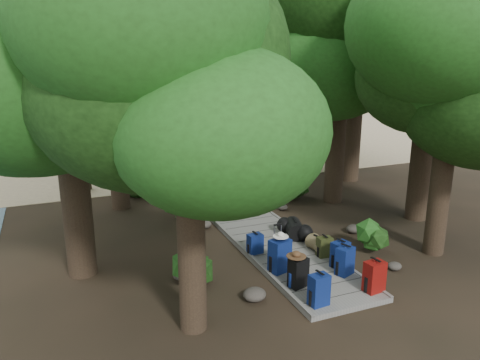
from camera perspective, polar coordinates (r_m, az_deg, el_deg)
name	(u,v)px	position (r m, az deg, el deg)	size (l,w,h in m)	color
ground	(254,229)	(14.07, 1.72, -5.98)	(120.00, 120.00, 0.00)	#332519
sand_beach	(146,139)	(28.92, -11.35, 4.96)	(40.00, 22.00, 0.02)	#C7B086
boardwalk	(241,216)	(14.91, 0.15, -4.46)	(2.00, 12.00, 0.12)	slate
backpack_left_a	(319,288)	(9.88, 9.61, -12.89)	(0.39, 0.28, 0.74)	navy
backpack_left_b	(298,271)	(10.52, 7.12, -10.94)	(0.40, 0.29, 0.74)	black
backpack_left_c	(280,254)	(11.11, 4.87, -8.96)	(0.47, 0.34, 0.88)	navy
backpack_left_d	(255,243)	(12.08, 1.85, -7.64)	(0.37, 0.27, 0.57)	navy
backpack_right_a	(374,275)	(10.65, 16.08, -11.06)	(0.42, 0.30, 0.76)	maroon
backpack_right_b	(345,259)	(11.24, 12.68, -9.42)	(0.41, 0.29, 0.74)	navy
backpack_right_c	(340,253)	(11.58, 12.11, -8.70)	(0.41, 0.29, 0.70)	navy
backpack_right_d	(325,246)	(12.09, 10.27, -7.90)	(0.36, 0.26, 0.56)	#323E17
duffel_right_khaki	(317,244)	(12.44, 9.40, -7.65)	(0.37, 0.55, 0.37)	brown
duffel_right_black	(294,229)	(13.18, 6.66, -5.92)	(0.48, 0.76, 0.48)	black
suitcase_on_boardwalk	(277,253)	(11.53, 4.56, -8.83)	(0.37, 0.21, 0.58)	black
lone_suitcase_on_sand	(189,161)	(21.34, -6.30, 2.33)	(0.39, 0.22, 0.61)	black
hat_brown	(296,254)	(10.28, 6.88, -8.90)	(0.43, 0.43, 0.13)	#51351E
hat_white	(281,234)	(10.90, 4.99, -6.59)	(0.37, 0.37, 0.12)	silver
kayak	(103,163)	(22.32, -16.34, 1.98)	(0.67, 3.06, 0.31)	red
sun_lounger	(229,150)	(23.52, -1.38, 3.68)	(0.63, 1.95, 0.63)	silver
tree_right_a	(450,110)	(12.56, 24.18, 7.80)	(4.51, 4.51, 7.52)	black
tree_right_b	(431,66)	(15.10, 22.29, 12.78)	(5.29, 5.29, 9.45)	black
tree_right_c	(340,66)	(16.15, 12.08, 13.41)	(5.38, 5.38, 9.31)	black
tree_right_d	(357,45)	(19.17, 14.12, 15.66)	(5.84, 5.84, 10.70)	black
tree_right_e	(288,69)	(21.11, 5.88, 13.37)	(4.88, 4.88, 8.79)	black
tree_right_f	(286,56)	(24.64, 5.67, 14.86)	(5.50, 5.50, 9.81)	black
tree_left_a	(188,137)	(8.10, -6.33, 5.19)	(4.46, 4.46, 7.43)	black
tree_left_b	(63,68)	(10.88, -20.75, 12.64)	(5.32, 5.32, 9.58)	black
tree_left_c	(112,74)	(15.60, -15.36, 12.31)	(5.09, 5.09, 8.85)	black
tree_back_a	(110,57)	(27.87, -15.57, 14.20)	(5.53, 5.53, 9.56)	black
tree_back_b	(177,47)	(29.38, -7.74, 15.76)	(5.99, 5.99, 10.70)	black
tree_back_c	(227,63)	(28.99, -1.65, 14.10)	(4.94, 4.94, 8.89)	black
tree_back_d	(46,81)	(26.98, -22.55, 11.09)	(4.34, 4.34, 7.23)	black
palm_right_a	(266,80)	(20.35, 3.17, 12.06)	(4.62, 4.62, 7.87)	#12390F
palm_right_b	(254,73)	(25.21, 1.66, 12.92)	(4.16, 4.16, 8.04)	#12390F
palm_right_c	(199,82)	(25.06, -4.97, 11.86)	(4.50, 4.50, 7.17)	#12390F
palm_left_a	(75,108)	(18.19, -19.51, 8.22)	(3.92, 3.92, 6.24)	#12390F
rock_left_a	(255,294)	(10.25, 1.80, -13.77)	(0.50, 0.45, 0.28)	#4C473F
rock_left_b	(181,275)	(11.18, -7.15, -11.44)	(0.39, 0.35, 0.21)	#4C473F
rock_left_c	(204,224)	(14.11, -4.44, -5.39)	(0.47, 0.42, 0.26)	#4C473F
rock_left_d	(171,206)	(16.02, -8.37, -3.13)	(0.28, 0.25, 0.15)	#4C473F
rock_right_a	(395,266)	(12.14, 18.32, -9.94)	(0.35, 0.32, 0.19)	#4C473F
rock_right_b	(354,229)	(14.13, 13.70, -5.81)	(0.45, 0.40, 0.25)	#4C473F
rock_right_c	(283,207)	(15.72, 5.23, -3.33)	(0.34, 0.31, 0.19)	#4C473F
rock_right_d	(289,183)	(18.37, 5.99, -0.34)	(0.59, 0.53, 0.33)	#4C473F
shrub_left_a	(191,268)	(10.72, -5.97, -10.65)	(0.97, 0.97, 0.88)	#1E4A16
shrub_left_b	(180,211)	(14.61, -7.29, -3.73)	(0.82, 0.82, 0.74)	#1E4A16
shrub_left_c	(138,178)	(17.63, -12.28, 0.20)	(1.35, 1.35, 1.21)	#1E4A16
shrub_right_a	(374,237)	(12.92, 16.02, -6.72)	(0.89, 0.89, 0.80)	#1E4A16
shrub_right_b	(287,180)	(16.84, 5.71, -0.02)	(1.48, 1.48, 1.34)	#1E4A16
shrub_right_c	(246,167)	(19.90, 0.73, 1.55)	(0.78, 0.78, 0.70)	#1E4A16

